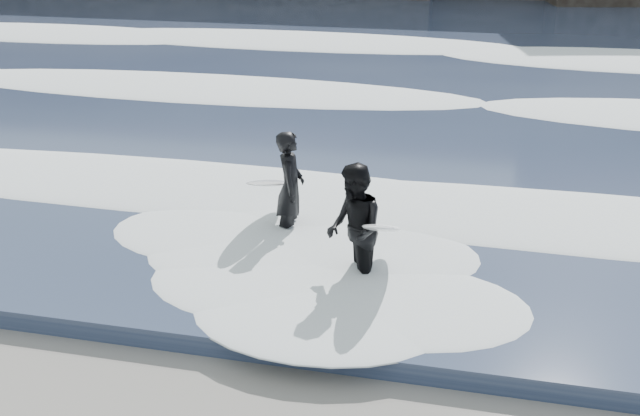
% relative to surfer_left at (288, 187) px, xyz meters
% --- Properties ---
extents(sea, '(90.00, 52.00, 0.30)m').
position_rel_surfer_left_xyz_m(sea, '(1.75, 22.06, -0.86)').
color(sea, '#2C3852').
rests_on(sea, ground).
extents(foam_near, '(60.00, 3.20, 0.20)m').
position_rel_surfer_left_xyz_m(foam_near, '(1.75, 2.06, -0.61)').
color(foam_near, white).
rests_on(foam_near, sea).
extents(foam_mid, '(60.00, 4.00, 0.24)m').
position_rel_surfer_left_xyz_m(foam_mid, '(1.75, 9.06, -0.59)').
color(foam_mid, white).
rests_on(foam_mid, sea).
extents(foam_far, '(60.00, 4.80, 0.30)m').
position_rel_surfer_left_xyz_m(foam_far, '(1.75, 18.06, -0.56)').
color(foam_far, white).
rests_on(foam_far, sea).
extents(surfer_left, '(0.98, 1.81, 2.00)m').
position_rel_surfer_left_xyz_m(surfer_left, '(0.00, 0.00, 0.00)').
color(surfer_left, black).
rests_on(surfer_left, ground).
extents(surfer_right, '(1.28, 1.93, 2.03)m').
position_rel_surfer_left_xyz_m(surfer_right, '(1.51, -1.61, 0.02)').
color(surfer_right, black).
rests_on(surfer_right, ground).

